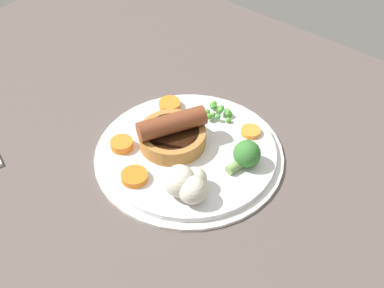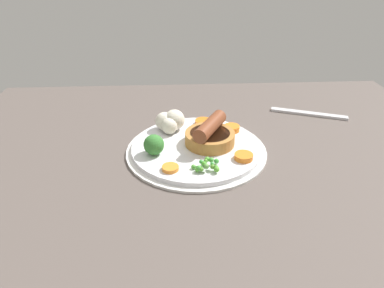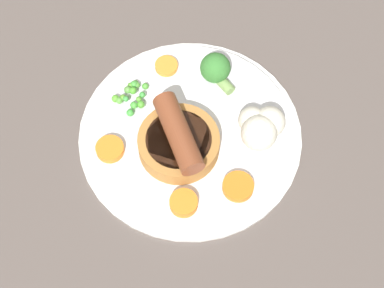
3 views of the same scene
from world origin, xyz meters
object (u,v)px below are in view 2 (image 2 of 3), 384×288
cauliflower_floret (170,122)px  carrot_slice_2 (232,128)px  carrot_slice_5 (170,168)px  pea_pile (207,165)px  broccoli_floret_near (154,145)px  fork (309,114)px  dinner_plate (196,149)px  sausage_pudding (210,135)px  carrot_slice_1 (205,122)px  carrot_slice_0 (244,157)px

cauliflower_floret → carrot_slice_2: cauliflower_floret is taller
carrot_slice_5 → carrot_slice_2: bearing=-132.7°
pea_pile → carrot_slice_2: bearing=-115.0°
broccoli_floret_near → fork: bearing=128.6°
fork → dinner_plate: bearing=50.1°
broccoli_floret_near → cauliflower_floret: 9.87cm
sausage_pudding → dinner_plate: bearing=-50.5°
cauliflower_floret → carrot_slice_1: cauliflower_floret is taller
broccoli_floret_near → dinner_plate: bearing=119.5°
carrot_slice_0 → carrot_slice_1: size_ratio=0.92×
pea_pile → carrot_slice_0: bearing=-157.2°
dinner_plate → carrot_slice_0: 10.17cm
sausage_pudding → carrot_slice_0: bearing=71.7°
broccoli_floret_near → cauliflower_floret: (-3.00, -9.41, 0.17)cm
carrot_slice_2 → pea_pile: bearing=65.0°
dinner_plate → fork: (-28.56, -15.91, -0.27)cm
pea_pile → carrot_slice_5: pea_pile is taller
broccoli_floret_near → cauliflower_floret: size_ratio=0.92×
cauliflower_floret → fork: size_ratio=0.35×
pea_pile → fork: size_ratio=0.28×
broccoli_floret_near → fork: (-36.68, -18.49, -2.95)cm
sausage_pudding → carrot_slice_2: sausage_pudding is taller
carrot_slice_2 → fork: carrot_slice_2 is taller
broccoli_floret_near → carrot_slice_1: broccoli_floret_near is taller
sausage_pudding → carrot_slice_0: size_ratio=2.95×
carrot_slice_0 → fork: (-20.18, -21.51, -1.61)cm
carrot_slice_1 → fork: (-25.95, -6.65, -1.59)cm
broccoli_floret_near → carrot_slice_5: (-2.99, 5.83, -1.50)cm
carrot_slice_1 → fork: bearing=-165.6°
carrot_slice_0 → carrot_slice_2: 11.38cm
dinner_plate → carrot_slice_2: carrot_slice_2 is taller
broccoli_floret_near → carrot_slice_5: 6.72cm
carrot_slice_1 → carrot_slice_2: size_ratio=1.12×
carrot_slice_1 → fork: 26.84cm
dinner_plate → carrot_slice_5: size_ratio=9.35×
dinner_plate → broccoli_floret_near: broccoli_floret_near is taller
cauliflower_floret → carrot_slice_5: cauliflower_floret is taller
dinner_plate → carrot_slice_0: bearing=146.2°
broccoli_floret_near → cauliflower_floret: bearing=174.1°
dinner_plate → fork: bearing=-150.9°
cauliflower_floret → pea_pile: bearing=112.4°
pea_pile → carrot_slice_1: pea_pile is taller
fork → sausage_pudding: bearing=51.7°
carrot_slice_1 → carrot_slice_0: bearing=111.2°
carrot_slice_2 → carrot_slice_0: bearing=92.2°
sausage_pudding → broccoli_floret_near: bearing=-45.2°
dinner_plate → carrot_slice_1: (-2.60, -9.27, 1.32)cm
carrot_slice_0 → carrot_slice_1: bearing=-68.8°
broccoli_floret_near → carrot_slice_5: size_ratio=1.96×
carrot_slice_5 → fork: carrot_slice_5 is taller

